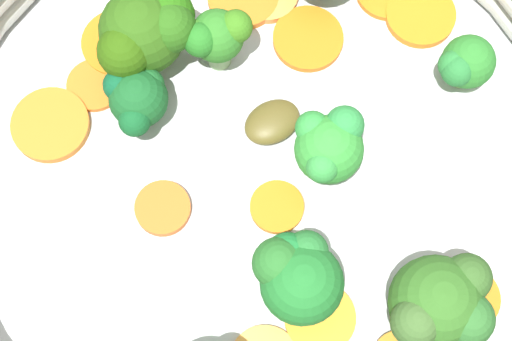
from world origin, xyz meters
TOP-DOWN VIEW (x-y plane):
  - ground_plane at (0.00, 0.00)m, footprint 4.00×4.00m
  - skillet at (0.00, 0.00)m, footprint 0.35×0.35m
  - skillet_rim_wall at (0.00, 0.00)m, footprint 0.37×0.37m
  - carrot_slice_0 at (0.07, -0.05)m, footprint 0.05×0.05m
  - carrot_slice_2 at (0.02, -0.01)m, footprint 0.04×0.04m
  - carrot_slice_3 at (-0.11, 0.03)m, footprint 0.04×0.04m
  - carrot_slice_4 at (-0.02, 0.09)m, footprint 0.06×0.06m
  - carrot_slice_5 at (0.03, 0.13)m, footprint 0.05×0.05m
  - carrot_slice_10 at (-0.03, -0.04)m, footprint 0.03×0.03m
  - carrot_slice_11 at (0.13, 0.00)m, footprint 0.05×0.05m
  - carrot_slice_12 at (-0.11, -0.03)m, footprint 0.06×0.06m
  - carrot_slice_13 at (-0.11, 0.00)m, footprint 0.03×0.03m
  - broccoli_floret_0 at (-0.06, 0.05)m, footprint 0.03×0.04m
  - broccoli_floret_1 at (0.03, 0.03)m, footprint 0.04×0.04m
  - broccoli_floret_2 at (0.05, -0.04)m, footprint 0.05×0.05m
  - broccoli_floret_4 at (0.12, -0.02)m, footprint 0.05×0.05m
  - broccoli_floret_6 at (0.07, 0.11)m, footprint 0.03×0.03m
  - broccoli_floret_7 at (-0.07, -0.00)m, footprint 0.04×0.04m
  - broccoli_floret_8 at (-0.09, 0.03)m, footprint 0.05×0.06m
  - mushroom_piece_0 at (-0.01, 0.03)m, footprint 0.04×0.04m

SIDE VIEW (x-z plane):
  - ground_plane at x=0.00m, z-range 0.00..0.00m
  - skillet at x=0.00m, z-range 0.00..0.02m
  - carrot_slice_13 at x=-0.11m, z-range 0.02..0.02m
  - carrot_slice_0 at x=0.07m, z-range 0.02..0.02m
  - carrot_slice_2 at x=0.02m, z-range 0.02..0.02m
  - carrot_slice_4 at x=-0.02m, z-range 0.02..0.02m
  - carrot_slice_3 at x=-0.11m, z-range 0.02..0.02m
  - carrot_slice_5 at x=0.03m, z-range 0.02..0.02m
  - carrot_slice_12 at x=-0.11m, z-range 0.02..0.02m
  - carrot_slice_10 at x=-0.03m, z-range 0.02..0.02m
  - carrot_slice_11 at x=0.13m, z-range 0.02..0.02m
  - mushroom_piece_0 at x=-0.01m, z-range 0.02..0.03m
  - broccoli_floret_6 at x=0.07m, z-range 0.02..0.06m
  - broccoli_floret_7 at x=-0.07m, z-range 0.02..0.06m
  - broccoli_floret_2 at x=0.05m, z-range 0.02..0.07m
  - broccoli_floret_0 at x=-0.06m, z-range 0.02..0.07m
  - skillet_rim_wall at x=0.00m, z-range 0.02..0.08m
  - broccoli_floret_4 at x=0.12m, z-range 0.02..0.07m
  - broccoli_floret_1 at x=0.03m, z-range 0.02..0.07m
  - broccoli_floret_8 at x=-0.09m, z-range 0.02..0.08m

